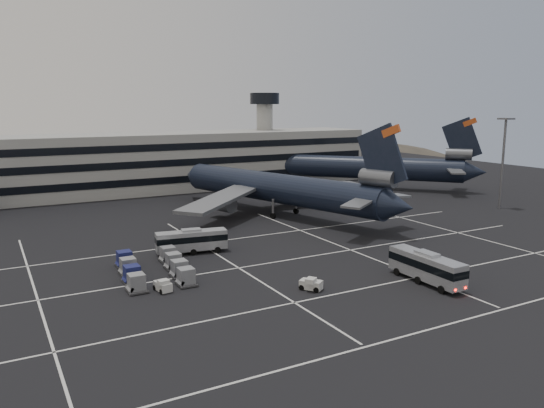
{
  "coord_description": "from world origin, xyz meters",
  "views": [
    {
      "loc": [
        -33.91,
        -55.9,
        20.8
      ],
      "look_at": [
        6.63,
        18.04,
        5.0
      ],
      "focal_mm": 35.0,
      "sensor_mm": 36.0,
      "label": 1
    }
  ],
  "objects": [
    {
      "name": "ground",
      "position": [
        0.0,
        0.0,
        0.0
      ],
      "size": [
        260.0,
        260.0,
        0.0
      ],
      "primitive_type": "plane",
      "color": "black",
      "rests_on": "ground"
    },
    {
      "name": "lane_markings",
      "position": [
        0.95,
        0.72,
        0.01
      ],
      "size": [
        90.0,
        55.62,
        0.01
      ],
      "color": "silver",
      "rests_on": "ground"
    },
    {
      "name": "terminal",
      "position": [
        -2.95,
        71.14,
        6.93
      ],
      "size": [
        125.0,
        26.0,
        24.0
      ],
      "color": "gray",
      "rests_on": "ground"
    },
    {
      "name": "hills",
      "position": [
        17.99,
        170.0,
        -12.07
      ],
      "size": [
        352.0,
        180.0,
        44.0
      ],
      "color": "#38332B",
      "rests_on": "ground"
    },
    {
      "name": "lightpole_right",
      "position": [
        58.0,
        15.0,
        11.82
      ],
      "size": [
        2.4,
        2.4,
        18.28
      ],
      "color": "slate",
      "rests_on": "ground"
    },
    {
      "name": "trijet_main",
      "position": [
        15.09,
        30.66,
        5.25
      ],
      "size": [
        45.45,
        56.55,
        18.08
      ],
      "rotation": [
        0.0,
        0.0,
        0.29
      ],
      "color": "black",
      "rests_on": "ground"
    },
    {
      "name": "trijet_far",
      "position": [
        51.17,
        49.16,
        5.43
      ],
      "size": [
        42.88,
        46.39,
        18.08
      ],
      "rotation": [
        0.0,
        0.0,
        0.73
      ],
      "color": "black",
      "rests_on": "ground"
    },
    {
      "name": "bus_near",
      "position": [
        11.08,
        -11.87,
        2.05
      ],
      "size": [
        2.79,
        10.66,
        3.75
      ],
      "rotation": [
        0.0,
        0.0,
        -0.01
      ],
      "color": "gray",
      "rests_on": "ground"
    },
    {
      "name": "bus_far",
      "position": [
        -8.87,
        13.56,
        1.93
      ],
      "size": [
        10.26,
        3.83,
        3.54
      ],
      "rotation": [
        0.0,
        0.0,
        1.42
      ],
      "color": "gray",
      "rests_on": "ground"
    },
    {
      "name": "tug_a",
      "position": [
        -17.23,
        0.16,
        0.67
      ],
      "size": [
        1.76,
        2.54,
        1.51
      ],
      "rotation": [
        0.0,
        0.0,
        0.15
      ],
      "color": "silver",
      "rests_on": "ground"
    },
    {
      "name": "tug_b",
      "position": [
        -2.21,
        -7.51,
        0.7
      ],
      "size": [
        2.61,
        2.84,
        1.57
      ],
      "rotation": [
        0.0,
        0.0,
        0.61
      ],
      "color": "silver",
      "rests_on": "ground"
    },
    {
      "name": "uld_cluster",
      "position": [
        -16.54,
        6.24,
        1.03
      ],
      "size": [
        9.14,
        13.49,
        2.1
      ],
      "rotation": [
        0.0,
        0.0,
        -0.11
      ],
      "color": "#2D2D30",
      "rests_on": "ground"
    }
  ]
}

